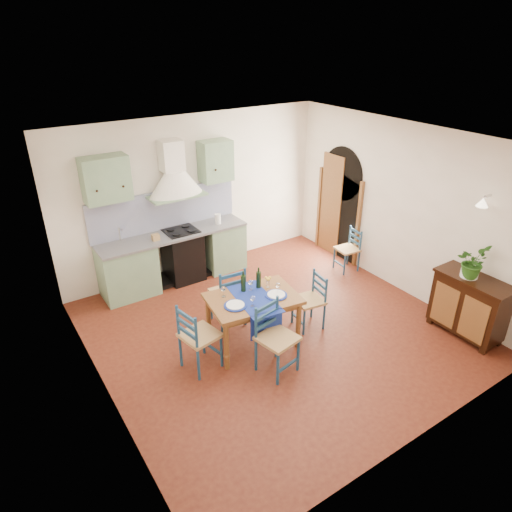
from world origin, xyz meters
The scene contains 13 objects.
floor centered at (0.00, 0.00, 0.00)m, with size 5.00×5.00×0.00m, color #45160E.
back_wall centered at (-0.47, 2.29, 1.05)m, with size 5.00×0.96×2.80m.
right_wall centered at (2.50, 0.28, 1.34)m, with size 0.26×5.00×2.80m.
left_wall centered at (-2.50, 0.00, 1.40)m, with size 0.04×5.00×2.80m, color white.
ceiling centered at (0.00, 0.00, 2.80)m, with size 5.00×5.00×0.01m, color white.
dining_table centered at (-0.46, -0.09, 0.69)m, with size 1.32×1.02×1.09m.
chair_near centered at (-0.52, -0.70, 0.50)m, with size 0.53×0.53×0.97m.
chair_far centered at (-0.48, 0.54, 0.50)m, with size 0.49×0.49×0.98m.
chair_left centered at (-1.33, -0.12, 0.49)m, with size 0.52×0.52×0.96m.
chair_right centered at (0.49, -0.19, 0.45)m, with size 0.45×0.45×0.86m.
chair_spare centered at (2.23, 0.81, 0.41)m, with size 0.41×0.41×0.80m.
sideboard centered at (2.26, -1.60, 0.51)m, with size 0.50×1.05×0.94m.
potted_plant centered at (2.22, -1.52, 1.17)m, with size 0.43×0.37×0.47m, color #245718.
Camera 1 is at (-3.35, -4.52, 4.08)m, focal length 32.00 mm.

